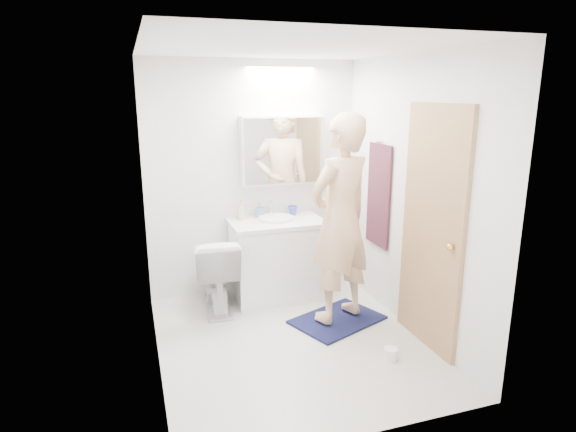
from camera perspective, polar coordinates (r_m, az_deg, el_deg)
name	(u,v)px	position (r m, az deg, el deg)	size (l,w,h in m)	color
floor	(292,342)	(4.30, 0.42, -14.55)	(2.50, 2.50, 0.00)	silver
ceiling	(292,47)	(3.77, 0.49, 19.25)	(2.50, 2.50, 0.00)	white
wall_back	(253,179)	(5.04, -4.11, 4.31)	(2.50, 2.50, 0.00)	white
wall_front	(363,254)	(2.75, 8.83, -4.46)	(2.50, 2.50, 0.00)	white
wall_left	(149,217)	(3.67, -16.03, -0.06)	(2.50, 2.50, 0.00)	white
wall_right	(412,197)	(4.33, 14.38, 2.22)	(2.50, 2.50, 0.00)	white
vanity_cabinet	(277,261)	(5.03, -1.29, -5.26)	(0.90, 0.55, 0.78)	white
countertop	(277,222)	(4.90, -1.32, -0.74)	(0.95, 0.58, 0.04)	silver
sink_basin	(276,218)	(4.92, -1.42, -0.26)	(0.36, 0.36, 0.03)	white
faucet	(271,208)	(5.08, -2.05, 0.96)	(0.02, 0.02, 0.16)	silver
medicine_cabinet	(283,150)	(5.01, -0.60, 7.74)	(0.88, 0.14, 0.70)	white
mirror_panel	(285,151)	(4.93, -0.33, 7.65)	(0.84, 0.01, 0.66)	silver
toilet	(215,273)	(4.79, -8.53, -6.65)	(0.42, 0.74, 0.75)	white
bath_rug	(337,320)	(4.66, 5.82, -12.03)	(0.80, 0.55, 0.02)	#121339
person	(340,220)	(4.32, 6.14, -0.42)	(0.68, 0.45, 1.87)	#E3B288
door	(432,230)	(4.09, 16.57, -1.54)	(0.04, 0.80, 2.00)	tan
door_knob	(450,247)	(3.85, 18.55, -3.47)	(0.06, 0.06, 0.06)	gold
towel	(378,196)	(4.81, 10.59, 2.38)	(0.02, 0.42, 1.00)	#12143B
towel_hook	(380,142)	(4.72, 10.75, 8.56)	(0.02, 0.02, 0.07)	silver
soap_bottle_a	(241,210)	(4.93, -5.57, 0.75)	(0.08, 0.08, 0.21)	#CFC285
soap_bottle_b	(260,210)	(5.01, -3.33, 0.73)	(0.07, 0.07, 0.16)	#5780BC
toothbrush_cup	(293,210)	(5.10, 0.55, 0.66)	(0.10, 0.10, 0.10)	#3945AD
toilet_paper_roll	(391,354)	(4.10, 11.98, -15.62)	(0.11, 0.11, 0.10)	white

